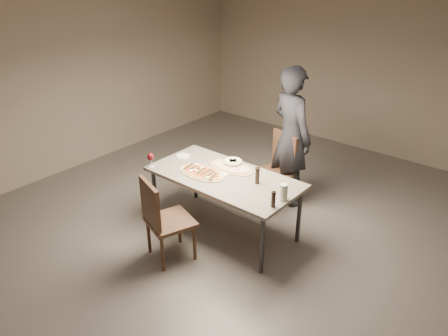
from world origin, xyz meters
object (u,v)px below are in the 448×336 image
Objects in this scene: ham_pizza at (231,167)px; chair_near at (162,216)px; carafe at (283,192)px; bread_basket at (233,162)px; zucchini_pizza at (201,172)px; pepper_mill_left at (273,199)px; diner at (291,137)px; dining_table at (224,180)px; chair_far at (277,166)px.

chair_near is at bearing -103.56° from ham_pizza.
carafe is at bearing -23.61° from ham_pizza.
bread_basket is at bearing 161.77° from carafe.
carafe is (1.07, 0.10, 0.07)m from zucchini_pizza.
bread_basket is 1.22× the size of carafe.
carafe is at bearing 90.00° from pepper_mill_left.
diner is at bearing 60.43° from zucchini_pizza.
chair_near is (-0.98, -0.64, -0.29)m from pepper_mill_left.
diner reaches higher than ham_pizza.
diner reaches higher than pepper_mill_left.
dining_table is 9.87× the size of carafe.
carafe reaches higher than zucchini_pizza.
bread_basket is 0.96m from carafe.
ham_pizza is at bearing 154.48° from pepper_mill_left.
bread_basket is (-0.08, 0.27, 0.10)m from dining_table.
ham_pizza is 0.08m from bread_basket.
carafe is 0.18× the size of chair_far.
chair_near reaches higher than pepper_mill_left.
zucchini_pizza is at bearing 175.12° from pepper_mill_left.
pepper_mill_left is at bearing -14.67° from dining_table.
chair_far is 0.43m from diner.
pepper_mill_left is at bearing -34.21° from ham_pizza.
chair_far is (0.35, 1.09, -0.21)m from zucchini_pizza.
dining_table is 8.10× the size of bread_basket.
carafe is (0.83, -0.03, 0.15)m from dining_table.
chair_near reaches higher than ham_pizza.
pepper_mill_left is at bearing -28.13° from bread_basket.
pepper_mill_left reaches higher than dining_table.
chair_far is at bearing 83.51° from dining_table.
bread_basket is 1.13× the size of pepper_mill_left.
carafe is at bearing 143.00° from chair_far.
diner is at bearing 118.62° from carafe.
pepper_mill_left is (0.91, -0.49, 0.05)m from bread_basket.
zucchini_pizza is at bearing 92.65° from diner.
carafe is at bearing 140.19° from diner.
bread_basket is at bearing 102.06° from ham_pizza.
bread_basket is at bearing 106.02° from chair_near.
chair_far is 0.53× the size of diner.
carafe is (0.91, -0.30, 0.04)m from bread_basket.
chair_near is (-0.07, -1.13, -0.25)m from bread_basket.
ham_pizza is 0.92m from carafe.
carafe is 1.26m from chair_far.
ham_pizza is 0.60× the size of chair_near.
dining_table is 1.81× the size of chair_far.
zucchini_pizza reaches higher than ham_pizza.
dining_table is at bearing 99.44° from chair_near.
dining_table is 1.18m from diner.
chair_far reaches higher than pepper_mill_left.
bread_basket reaches higher than ham_pizza.
zucchini_pizza is 1.08m from carafe.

